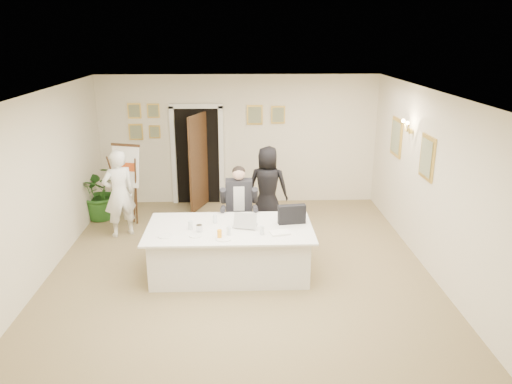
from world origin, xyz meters
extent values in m
plane|color=olive|center=(0.00, 0.00, 0.00)|extent=(7.00, 7.00, 0.00)
cube|color=white|center=(0.00, 0.00, 2.80)|extent=(6.00, 7.00, 0.02)
cube|color=white|center=(0.00, 3.50, 1.40)|extent=(6.00, 0.10, 2.80)
cube|color=white|center=(0.00, -3.50, 1.40)|extent=(6.00, 0.10, 2.80)
cube|color=white|center=(-3.00, 0.00, 1.40)|extent=(0.10, 7.00, 2.80)
cube|color=white|center=(3.00, 0.00, 1.40)|extent=(0.10, 7.00, 2.80)
cube|color=black|center=(-0.90, 3.47, 1.05)|extent=(0.92, 0.06, 2.10)
cube|color=white|center=(-1.42, 3.44, 1.05)|extent=(0.10, 0.06, 2.20)
cube|color=white|center=(-0.38, 3.44, 1.05)|extent=(0.10, 0.06, 2.20)
cube|color=black|center=(-0.85, 3.05, 1.03)|extent=(0.33, 0.81, 2.02)
cube|color=silver|center=(-0.15, -0.02, 0.38)|extent=(2.38, 1.19, 0.75)
cube|color=silver|center=(-0.15, -0.02, 0.76)|extent=(2.56, 1.37, 0.03)
cube|color=white|center=(-2.13, 2.07, 1.21)|extent=(0.58, 0.32, 0.78)
imported|color=white|center=(-2.20, 1.60, 0.82)|extent=(0.71, 0.64, 1.64)
imported|color=black|center=(0.55, 2.00, 0.79)|extent=(0.86, 0.65, 1.59)
imported|color=#265C1E|center=(-2.80, 2.53, 0.57)|extent=(1.35, 1.31, 1.14)
cube|color=black|center=(0.82, 0.12, 0.93)|extent=(0.44, 0.18, 0.30)
cube|color=white|center=(0.60, -0.30, 0.79)|extent=(0.32, 0.26, 0.03)
cylinder|color=white|center=(-1.09, -0.35, 0.78)|extent=(0.25, 0.25, 0.01)
cylinder|color=white|center=(-0.65, -0.34, 0.78)|extent=(0.24, 0.24, 0.01)
cylinder|color=white|center=(-0.23, -0.48, 0.78)|extent=(0.25, 0.25, 0.01)
cylinder|color=silver|center=(-0.74, -0.09, 0.84)|extent=(0.07, 0.07, 0.14)
cylinder|color=silver|center=(-0.16, -0.33, 0.84)|extent=(0.07, 0.07, 0.14)
cylinder|color=silver|center=(0.34, -0.33, 0.84)|extent=(0.08, 0.08, 0.14)
cylinder|color=silver|center=(-0.38, 0.17, 0.84)|extent=(0.07, 0.07, 0.14)
cylinder|color=#FF9E15|center=(-0.29, -0.44, 0.84)|extent=(0.09, 0.09, 0.13)
cylinder|color=silver|center=(-0.60, -0.19, 0.83)|extent=(0.10, 0.10, 0.11)
camera|label=1|loc=(0.01, -7.17, 3.64)|focal=35.00mm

